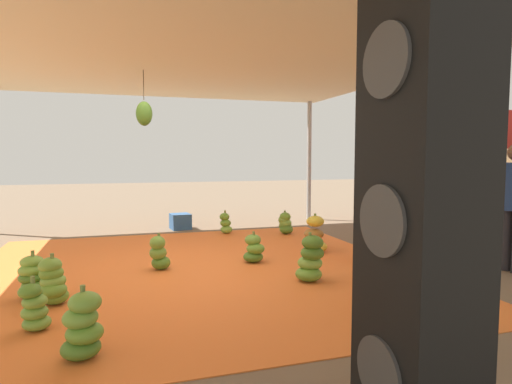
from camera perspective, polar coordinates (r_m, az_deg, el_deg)
The scene contains 18 objects.
ground_plane at distance 6.88m, azimuth 17.75°, elevation -7.88°, with size 40.00×40.00×0.00m, color brown.
tarp_orange at distance 5.76m, azimuth -7.99°, elevation -10.11°, with size 5.55×5.55×0.01m, color orange.
tent_canopy at distance 5.70m, azimuth -9.26°, elevation 17.35°, with size 8.00×7.00×2.81m.
banana_bunch_0 at distance 4.18m, azimuth -27.20°, elevation -13.52°, with size 0.29×0.30×0.46m.
banana_bunch_1 at distance 6.29m, azimuth 14.02°, elevation -7.11°, with size 0.36×0.37×0.44m.
banana_bunch_2 at distance 4.78m, azimuth -25.24°, elevation -10.77°, with size 0.39×0.36×0.51m.
banana_bunch_3 at distance 5.07m, azimuth -27.39°, elevation -10.13°, with size 0.39×0.39×0.50m.
banana_bunch_4 at distance 3.49m, azimuth -21.91°, elevation -16.27°, with size 0.39×0.39×0.54m.
banana_bunch_5 at distance 5.76m, azimuth -12.67°, elevation -7.98°, with size 0.31×0.32×0.48m.
banana_bunch_6 at distance 6.72m, azimuth 7.84°, elevation -5.70°, with size 0.47×0.47×0.59m.
banana_bunch_7 at distance 6.03m, azimuth -0.28°, elevation -7.59°, with size 0.38×0.39×0.43m.
banana_bunch_8 at distance 4.15m, azimuth 16.35°, elevation -12.95°, with size 0.38×0.38×0.50m.
banana_bunch_9 at distance 8.24m, azimuth 3.89°, elevation -4.18°, with size 0.38×0.35×0.44m.
banana_bunch_10 at distance 5.17m, azimuth 7.22°, elevation -8.86°, with size 0.42×0.42×0.58m.
banana_bunch_11 at distance 8.31m, azimuth -4.03°, elevation -4.21°, with size 0.31×0.30×0.44m.
worker_0 at distance 6.66m, azimuth 22.99°, elevation 0.63°, with size 0.65×0.40×1.79m.
speaker_stack at distance 2.30m, azimuth 20.97°, elevation -3.35°, with size 0.56×0.47×2.31m.
crate_0 at distance 8.96m, azimuth -9.95°, elevation -3.84°, with size 0.40×0.38×0.31m, color #335B8E.
Camera 1 is at (5.50, -0.87, 1.46)m, focal length 30.32 mm.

